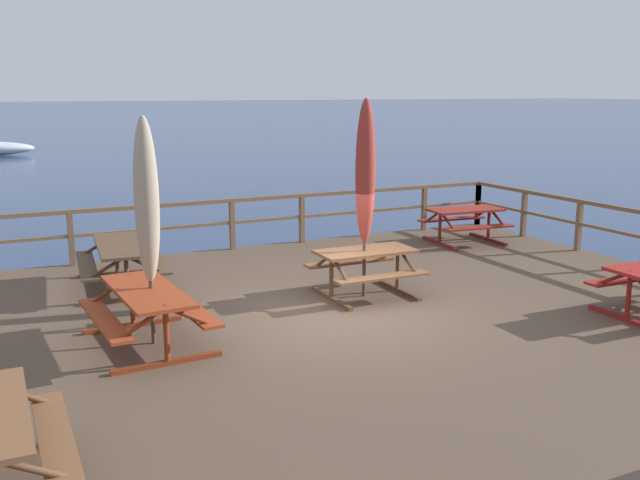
{
  "coord_description": "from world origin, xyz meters",
  "views": [
    {
      "loc": [
        -4.83,
        -9.04,
        4.11
      ],
      "look_at": [
        0.0,
        0.77,
        1.8
      ],
      "focal_mm": 39.7,
      "sensor_mm": 36.0,
      "label": 1
    }
  ],
  "objects_px": {
    "picnic_table_front_right": "(365,263)",
    "picnic_table_mid_centre": "(465,218)",
    "picnic_table_mid_right": "(147,304)",
    "picnic_table_front_left": "(121,255)",
    "patio_umbrella_tall_mid_left": "(365,173)",
    "patio_umbrella_tall_back_right": "(147,202)"
  },
  "relations": [
    {
      "from": "picnic_table_front_right",
      "to": "picnic_table_mid_right",
      "type": "bearing_deg",
      "value": -168.48
    },
    {
      "from": "picnic_table_mid_right",
      "to": "picnic_table_front_left",
      "type": "height_order",
      "value": "same"
    },
    {
      "from": "patio_umbrella_tall_back_right",
      "to": "picnic_table_mid_right",
      "type": "bearing_deg",
      "value": -160.59
    },
    {
      "from": "patio_umbrella_tall_mid_left",
      "to": "picnic_table_mid_right",
      "type": "bearing_deg",
      "value": -168.91
    },
    {
      "from": "picnic_table_mid_right",
      "to": "patio_umbrella_tall_back_right",
      "type": "distance_m",
      "value": 1.36
    },
    {
      "from": "picnic_table_mid_centre",
      "to": "picnic_table_front_left",
      "type": "relative_size",
      "value": 0.77
    },
    {
      "from": "patio_umbrella_tall_back_right",
      "to": "patio_umbrella_tall_mid_left",
      "type": "relative_size",
      "value": 0.94
    },
    {
      "from": "picnic_table_front_left",
      "to": "patio_umbrella_tall_mid_left",
      "type": "distance_m",
      "value": 4.41
    },
    {
      "from": "picnic_table_mid_centre",
      "to": "patio_umbrella_tall_back_right",
      "type": "distance_m",
      "value": 8.53
    },
    {
      "from": "picnic_table_mid_right",
      "to": "picnic_table_front_left",
      "type": "distance_m",
      "value": 3.02
    },
    {
      "from": "picnic_table_front_right",
      "to": "picnic_table_mid_centre",
      "type": "height_order",
      "value": "same"
    },
    {
      "from": "picnic_table_mid_centre",
      "to": "picnic_table_front_left",
      "type": "distance_m",
      "value": 7.57
    },
    {
      "from": "picnic_table_mid_centre",
      "to": "picnic_table_front_left",
      "type": "xyz_separation_m",
      "value": [
        -7.56,
        -0.38,
        0.02
      ]
    },
    {
      "from": "picnic_table_mid_centre",
      "to": "picnic_table_front_right",
      "type": "bearing_deg",
      "value": -146.98
    },
    {
      "from": "picnic_table_front_left",
      "to": "patio_umbrella_tall_back_right",
      "type": "distance_m",
      "value": 3.29
    },
    {
      "from": "picnic_table_mid_right",
      "to": "patio_umbrella_tall_back_right",
      "type": "xyz_separation_m",
      "value": [
        0.07,
        0.02,
        1.36
      ]
    },
    {
      "from": "patio_umbrella_tall_back_right",
      "to": "picnic_table_mid_centre",
      "type": "bearing_deg",
      "value": 23.57
    },
    {
      "from": "picnic_table_mid_centre",
      "to": "patio_umbrella_tall_back_right",
      "type": "height_order",
      "value": "patio_umbrella_tall_back_right"
    },
    {
      "from": "picnic_table_front_left",
      "to": "patio_umbrella_tall_back_right",
      "type": "height_order",
      "value": "patio_umbrella_tall_back_right"
    },
    {
      "from": "picnic_table_front_right",
      "to": "patio_umbrella_tall_back_right",
      "type": "bearing_deg",
      "value": -168.63
    },
    {
      "from": "picnic_table_front_right",
      "to": "patio_umbrella_tall_back_right",
      "type": "distance_m",
      "value": 3.99
    },
    {
      "from": "picnic_table_mid_right",
      "to": "picnic_table_front_left",
      "type": "bearing_deg",
      "value": 85.62
    }
  ]
}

